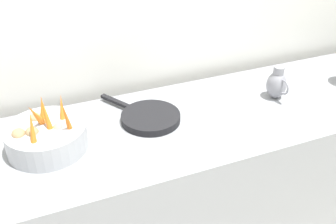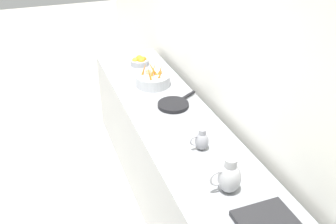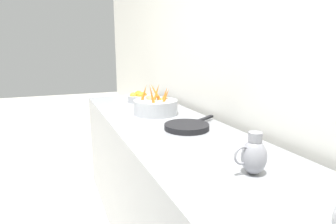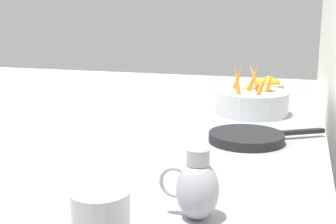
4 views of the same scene
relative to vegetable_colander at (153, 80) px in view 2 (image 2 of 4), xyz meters
name	(u,v)px [view 2 (image 2 of 4)]	position (x,y,z in m)	size (l,w,h in m)	color
tile_wall_left	(263,69)	(-0.43, 1.17, 0.53)	(0.10, 8.67, 3.00)	white
prep_counter	(174,161)	(0.03, 0.67, -0.51)	(0.71, 3.27, 0.91)	gray
vegetable_colander	(153,80)	(0.00, 0.00, 0.00)	(0.34, 0.34, 0.24)	#ADAFB5
orange_bowl	(140,61)	(-0.03, -0.54, -0.02)	(0.20, 0.20, 0.10)	#9EA0A5
metal_pitcher_tall	(229,177)	(0.04, 1.62, 0.05)	(0.21, 0.15, 0.25)	#A3A3A8
metal_pitcher_short	(202,140)	(0.00, 1.15, 0.02)	(0.15, 0.10, 0.17)	gray
counter_sink_basin	(268,223)	(-0.04, 1.96, -0.04)	(0.34, 0.30, 0.04)	#232326
skillet_on_counter	(174,105)	(-0.04, 0.47, -0.04)	(0.42, 0.31, 0.03)	black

